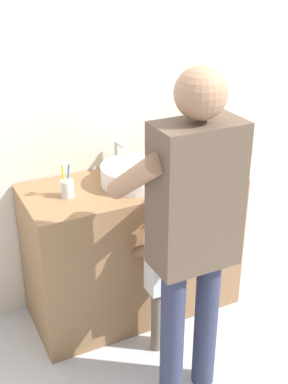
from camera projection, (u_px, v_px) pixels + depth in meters
ground_plane at (155, 333)px, 3.06m from camera, size 14.00×14.00×0.00m
back_wall at (108, 88)px, 2.97m from camera, size 4.40×0.08×2.70m
vanity_cabinet at (133, 247)px, 3.11m from camera, size 1.26×0.54×0.88m
sink_basin at (134, 174)px, 2.88m from camera, size 0.38×0.38×0.11m
faucet at (118, 157)px, 3.05m from camera, size 0.18×0.14×0.18m
toothbrush_cup at (67, 187)px, 2.73m from camera, size 0.07×0.07×0.21m
soap_bottle at (190, 160)px, 3.05m from camera, size 0.06×0.06×0.17m
child_toddler at (165, 269)px, 2.75m from camera, size 0.27×0.27×0.88m
adult_parent at (193, 216)px, 2.27m from camera, size 0.52×0.55×1.68m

